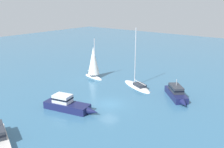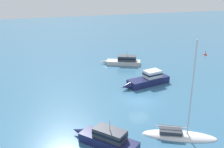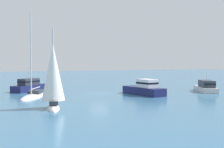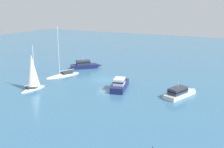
{
  "view_description": "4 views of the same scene",
  "coord_description": "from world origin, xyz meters",
  "px_view_note": "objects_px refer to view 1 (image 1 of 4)",
  "views": [
    {
      "loc": [
        26.64,
        21.69,
        15.06
      ],
      "look_at": [
        -4.93,
        -3.37,
        2.94
      ],
      "focal_mm": 39.73,
      "sensor_mm": 36.0,
      "label": 1
    },
    {
      "loc": [
        -31.15,
        12.56,
        16.21
      ],
      "look_at": [
        4.92,
        2.5,
        2.41
      ],
      "focal_mm": 43.81,
      "sensor_mm": 36.0,
      "label": 2
    },
    {
      "loc": [
        -13.97,
        -42.11,
        4.98
      ],
      "look_at": [
        3.24,
        3.42,
        2.54
      ],
      "focal_mm": 50.95,
      "sensor_mm": 36.0,
      "label": 3
    },
    {
      "loc": [
        24.27,
        -44.94,
        15.05
      ],
      "look_at": [
        2.46,
        -1.06,
        1.83
      ],
      "focal_mm": 42.71,
      "sensor_mm": 36.0,
      "label": 4
    }
  ],
  "objects_px": {
    "sailboat": "(137,86)",
    "cabin_cruiser": "(68,105)",
    "sloop": "(93,63)",
    "cabin_cruiser_1": "(176,93)"
  },
  "relations": [
    {
      "from": "sloop",
      "to": "cabin_cruiser_1",
      "type": "relative_size",
      "value": 1.29
    },
    {
      "from": "cabin_cruiser",
      "to": "cabin_cruiser_1",
      "type": "height_order",
      "value": "cabin_cruiser_1"
    },
    {
      "from": "cabin_cruiser_1",
      "to": "sailboat",
      "type": "xyz_separation_m",
      "value": [
        -0.5,
        -7.76,
        -0.67
      ]
    },
    {
      "from": "sloop",
      "to": "cabin_cruiser",
      "type": "height_order",
      "value": "sloop"
    },
    {
      "from": "cabin_cruiser",
      "to": "sloop",
      "type": "bearing_deg",
      "value": 105.02
    },
    {
      "from": "cabin_cruiser",
      "to": "cabin_cruiser_1",
      "type": "bearing_deg",
      "value": 39.9
    },
    {
      "from": "sloop",
      "to": "cabin_cruiser_1",
      "type": "height_order",
      "value": "sloop"
    },
    {
      "from": "cabin_cruiser_1",
      "to": "sailboat",
      "type": "distance_m",
      "value": 7.8
    },
    {
      "from": "cabin_cruiser_1",
      "to": "sloop",
      "type": "bearing_deg",
      "value": -132.04
    },
    {
      "from": "sailboat",
      "to": "cabin_cruiser",
      "type": "bearing_deg",
      "value": 105.12
    }
  ]
}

